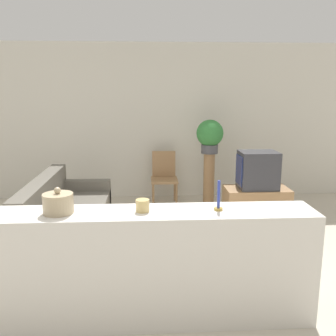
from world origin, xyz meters
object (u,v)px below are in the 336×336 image
object	(u,v)px
couch	(66,220)
decorative_bowl	(58,203)
potted_plant	(210,135)
television	(257,170)
wooden_chair	(164,175)

from	to	relation	value
couch	decorative_bowl	bearing A→B (deg)	-78.93
couch	potted_plant	xyz separation A→B (m)	(2.05, 1.35, 0.91)
potted_plant	television	bearing A→B (deg)	-56.94
television	wooden_chair	size ratio (longest dim) A/B	0.62
couch	television	xyz separation A→B (m)	(2.60, 0.50, 0.51)
television	decorative_bowl	distance (m)	3.18
potted_plant	decorative_bowl	size ratio (longest dim) A/B	2.27
television	wooden_chair	world-z (taller)	television
couch	decorative_bowl	distance (m)	1.90
couch	potted_plant	bearing A→B (deg)	33.25
television	potted_plant	bearing A→B (deg)	123.06
wooden_chair	decorative_bowl	size ratio (longest dim) A/B	3.67
couch	potted_plant	size ratio (longest dim) A/B	3.65
potted_plant	couch	bearing A→B (deg)	-146.75
television	potted_plant	xyz separation A→B (m)	(-0.55, 0.84, 0.40)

